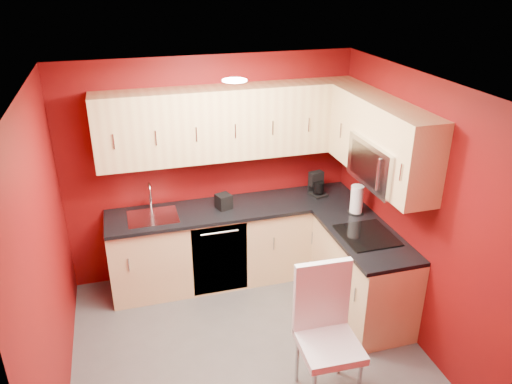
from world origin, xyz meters
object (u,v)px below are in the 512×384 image
paper_towel (357,200)px  dining_chair (330,339)px  microwave (385,163)px  sink (152,213)px  coffee_maker (318,184)px  napkin_holder (224,201)px

paper_towel → dining_chair: paper_towel is taller
microwave → paper_towel: size_ratio=2.44×
sink → coffee_maker: size_ratio=1.93×
napkin_holder → paper_towel: 1.42m
napkin_holder → microwave: bearing=-36.5°
coffee_maker → napkin_holder: coffee_maker is taller
microwave → sink: (-2.09, 1.00, -0.72)m
microwave → sink: bearing=154.4°
microwave → napkin_holder: (-1.33, 0.98, -0.67)m
microwave → dining_chair: size_ratio=0.64×
dining_chair → paper_towel: bearing=59.8°
microwave → napkin_holder: microwave is taller
coffee_maker → sink: bearing=168.4°
sink → napkin_holder: (0.77, -0.02, 0.05)m
coffee_maker → napkin_holder: 1.12m
microwave → sink: microwave is taller
sink → dining_chair: 2.31m
sink → dining_chair: bearing=-58.3°
microwave → napkin_holder: bearing=143.5°
napkin_holder → sink: bearing=178.4°
coffee_maker → dining_chair: size_ratio=0.23×
sink → paper_towel: size_ratio=1.67×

